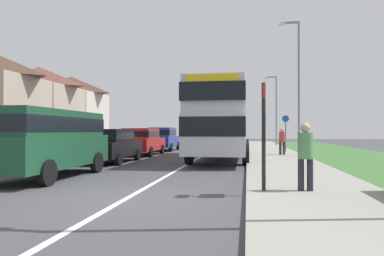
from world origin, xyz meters
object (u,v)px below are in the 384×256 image
at_px(parked_car_black, 111,144).
at_px(bus_stop_sign, 264,129).
at_px(parked_van_dark_green, 47,138).
at_px(parked_car_red, 142,140).
at_px(parked_car_blue, 163,138).
at_px(cycle_route_sign, 286,132).
at_px(street_lamp_mid, 297,80).
at_px(double_decker_bus, 222,118).
at_px(pedestrian_at_stop, 305,153).
at_px(pedestrian_walking_away, 282,140).
at_px(street_lamp_far, 275,106).

bearing_deg(parked_car_black, bus_stop_sign, -48.04).
height_order(parked_van_dark_green, parked_car_red, parked_van_dark_green).
relative_size(parked_van_dark_green, parked_car_blue, 1.16).
xyz_separation_m(cycle_route_sign, street_lamp_mid, (0.22, -3.76, 2.91)).
xyz_separation_m(double_decker_bus, bus_stop_sign, (1.69, -10.09, -0.60)).
xyz_separation_m(parked_car_blue, bus_stop_sign, (6.63, -17.70, 0.59)).
xyz_separation_m(parked_van_dark_green, parked_car_red, (-0.09, 10.45, -0.37)).
distance_m(double_decker_bus, pedestrian_at_stop, 10.40).
relative_size(parked_car_black, pedestrian_walking_away, 2.55).
distance_m(parked_van_dark_green, pedestrian_walking_away, 13.40).
bearing_deg(bus_stop_sign, parked_car_blue, 110.54).
bearing_deg(bus_stop_sign, street_lamp_far, 85.03).
xyz_separation_m(bus_stop_sign, street_lamp_far, (2.26, 25.95, 2.33)).
xyz_separation_m(pedestrian_at_stop, pedestrian_walking_away, (0.68, 12.52, 0.00)).
relative_size(double_decker_bus, street_lamp_mid, 1.37).
height_order(parked_car_red, pedestrian_at_stop, pedestrian_at_stop).
xyz_separation_m(parked_car_black, street_lamp_far, (8.96, 18.49, 3.00)).
bearing_deg(parked_car_blue, parked_car_black, -90.43).
height_order(pedestrian_at_stop, cycle_route_sign, cycle_route_sign).
distance_m(double_decker_bus, parked_van_dark_green, 9.47).
xyz_separation_m(pedestrian_at_stop, cycle_route_sign, (1.20, 15.55, 0.45)).
xyz_separation_m(parked_van_dark_green, cycle_route_sign, (8.78, 13.57, 0.15)).
height_order(parked_car_red, bus_stop_sign, bus_stop_sign).
xyz_separation_m(parked_van_dark_green, bus_stop_sign, (6.65, -2.07, 0.27)).
relative_size(pedestrian_walking_away, bus_stop_sign, 0.64).
bearing_deg(bus_stop_sign, parked_car_black, 131.96).
bearing_deg(street_lamp_mid, bus_stop_sign, -101.24).
xyz_separation_m(parked_car_black, pedestrian_walking_away, (8.33, 5.16, 0.10)).
bearing_deg(cycle_route_sign, parked_car_red, -160.66).
relative_size(pedestrian_at_stop, street_lamp_far, 0.25).
bearing_deg(parked_car_blue, parked_car_red, -91.20).
bearing_deg(street_lamp_mid, pedestrian_walking_away, 135.38).
bearing_deg(parked_van_dark_green, parked_car_black, 90.64).
relative_size(parked_car_red, street_lamp_mid, 0.59).
bearing_deg(parked_car_red, parked_car_blue, 88.80).
bearing_deg(street_lamp_far, parked_car_blue, -137.11).
xyz_separation_m(parked_van_dark_green, pedestrian_walking_away, (8.27, 10.54, -0.30)).
height_order(parked_car_black, parked_car_blue, parked_car_blue).
distance_m(pedestrian_walking_away, street_lamp_mid, 3.52).
bearing_deg(bus_stop_sign, double_decker_bus, 99.48).
bearing_deg(parked_car_blue, cycle_route_sign, -13.20).
height_order(parked_van_dark_green, pedestrian_at_stop, parked_van_dark_green).
relative_size(double_decker_bus, parked_car_black, 2.44).
distance_m(cycle_route_sign, street_lamp_mid, 4.76).
xyz_separation_m(parked_car_red, pedestrian_at_stop, (7.68, -12.43, 0.07)).
height_order(double_decker_bus, cycle_route_sign, double_decker_bus).
relative_size(parked_car_red, parked_car_blue, 1.01).
bearing_deg(double_decker_bus, parked_car_black, -152.31).
relative_size(parked_car_red, street_lamp_far, 0.67).
bearing_deg(parked_car_blue, street_lamp_mid, -32.89).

